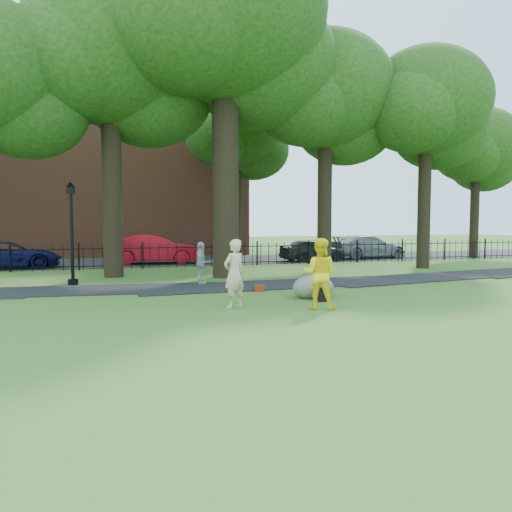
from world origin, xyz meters
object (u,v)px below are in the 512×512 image
object	(u,v)px
boulder	(313,285)
lamppost	(72,235)
big_tree	(227,31)
man	(319,274)
woman	(234,274)
red_sedan	(155,249)

from	to	relation	value
boulder	lamppost	distance (m)	9.24
big_tree	man	size ratio (longest dim) A/B	7.55
big_tree	boulder	size ratio (longest dim) A/B	11.02
woman	boulder	xyz separation A→B (m)	(2.78, 0.97, -0.55)
boulder	man	bearing A→B (deg)	-109.64
big_tree	woman	bearing A→B (deg)	-103.34
man	red_sedan	size ratio (longest dim) A/B	0.38
woman	lamppost	distance (m)	7.98
woman	red_sedan	world-z (taller)	woman
woman	man	size ratio (longest dim) A/B	0.98
man	lamppost	size ratio (longest dim) A/B	0.50
big_tree	man	distance (m)	12.38
red_sedan	lamppost	bearing A→B (deg)	159.44
man	red_sedan	xyz separation A→B (m)	(-2.63, 15.67, -0.14)
lamppost	red_sedan	xyz separation A→B (m)	(3.91, 8.21, -1.04)
man	lamppost	distance (m)	9.96
boulder	woman	bearing A→B (deg)	-160.78
big_tree	red_sedan	size ratio (longest dim) A/B	2.90
red_sedan	man	bearing A→B (deg)	-165.58
big_tree	red_sedan	world-z (taller)	big_tree
woman	red_sedan	xyz separation A→B (m)	(-0.51, 14.79, -0.12)
boulder	big_tree	bearing A→B (deg)	99.08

